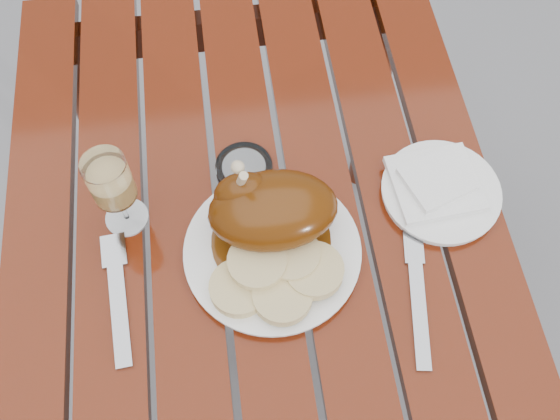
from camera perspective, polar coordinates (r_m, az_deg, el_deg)
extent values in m
plane|color=slate|center=(1.69, -1.19, -14.27)|extent=(60.00, 60.00, 0.00)
cube|color=maroon|center=(1.33, -1.49, -10.35)|extent=(0.80, 1.20, 0.75)
cylinder|color=white|center=(0.97, -0.70, -3.84)|extent=(0.30, 0.30, 0.02)
cylinder|color=#542A09|center=(0.96, -0.82, -2.77)|extent=(0.19, 0.19, 0.00)
ellipsoid|color=#5B2806|center=(0.93, -0.64, -0.02)|extent=(0.20, 0.13, 0.10)
ellipsoid|color=#5B2806|center=(0.93, -3.30, 1.44)|extent=(0.09, 0.06, 0.08)
cylinder|color=#C6B28C|center=(0.91, -3.71, 2.37)|extent=(0.03, 0.04, 0.10)
cylinder|color=#DFC988|center=(0.93, -3.76, -7.12)|extent=(0.09, 0.09, 0.02)
cylinder|color=#DFC988|center=(0.92, 0.22, -7.83)|extent=(0.09, 0.09, 0.02)
cylinder|color=#DFC988|center=(0.93, 3.14, -5.54)|extent=(0.09, 0.09, 0.02)
cylinder|color=#DFC988|center=(0.93, 0.98, -4.09)|extent=(0.09, 0.09, 0.02)
cylinder|color=#DFC988|center=(0.92, -2.11, -4.79)|extent=(0.09, 0.09, 0.02)
cylinder|color=#F2C66E|center=(0.96, -14.79, 1.52)|extent=(0.09, 0.09, 0.16)
cylinder|color=white|center=(1.05, 14.47, 1.59)|extent=(0.20, 0.20, 0.02)
cube|color=white|center=(1.04, 13.98, 2.38)|extent=(0.15, 0.14, 0.01)
cylinder|color=#B2B7BC|center=(1.04, -3.30, 3.74)|extent=(0.11, 0.11, 0.02)
cube|color=gray|center=(0.97, -14.54, -8.28)|extent=(0.04, 0.20, 0.01)
cube|color=gray|center=(0.97, 12.47, -7.62)|extent=(0.06, 0.23, 0.01)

